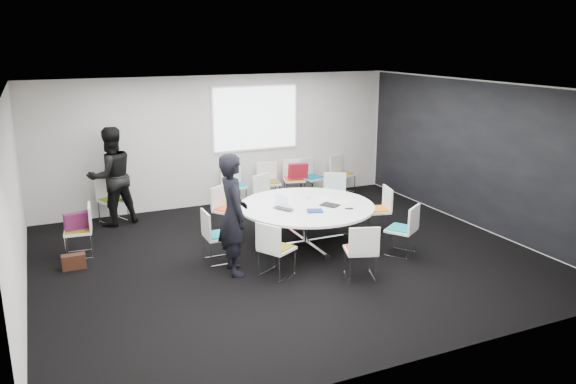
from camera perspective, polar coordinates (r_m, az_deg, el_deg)
name	(u,v)px	position (r m, az deg, el deg)	size (l,w,h in m)	color
room_shell	(292,175)	(9.12, 0.43, 1.75)	(8.08, 7.08, 2.88)	black
conference_table	(306,214)	(9.87, 1.87, -2.28)	(2.38, 2.38, 0.73)	silver
projection_screen	(256,118)	(12.44, -3.30, 7.49)	(1.90, 0.03, 1.35)	white
chair_ring_a	(377,219)	(10.66, 9.00, -2.71)	(0.54, 0.55, 0.88)	silver
chair_ring_b	(334,203)	(11.54, 4.74, -1.17)	(0.62, 0.61, 0.88)	silver
chair_ring_c	(268,205)	(11.42, -2.02, -1.30)	(0.60, 0.59, 0.88)	silver
chair_ring_d	(228,218)	(10.61, -6.14, -2.69)	(0.63, 0.63, 0.88)	silver
chair_ring_e	(218,246)	(9.27, -7.10, -5.43)	(0.45, 0.46, 0.88)	silver
chair_ring_f	(276,259)	(8.66, -1.20, -6.83)	(0.62, 0.62, 0.88)	silver
chair_ring_g	(361,261)	(8.65, 7.38, -6.98)	(0.58, 0.57, 0.88)	silver
chair_ring_h	(401,239)	(9.67, 11.45, -4.72)	(0.63, 0.63, 0.88)	silver
chair_back_a	(234,194)	(12.26, -5.49, -0.18)	(0.46, 0.45, 0.88)	silver
chair_back_b	(269,190)	(12.50, -1.97, 0.18)	(0.52, 0.51, 0.88)	silver
chair_back_c	(294,187)	(12.79, 0.61, 0.54)	(0.57, 0.56, 0.88)	silver
chair_back_d	(312,185)	(12.96, 2.45, 0.72)	(0.58, 0.58, 0.88)	silver
chair_back_e	(342,181)	(13.33, 5.54, 1.08)	(0.60, 0.60, 0.88)	silver
chair_spare_left	(80,240)	(10.06, -20.38, -4.62)	(0.49, 0.50, 0.88)	silver
chair_person_back	(113,208)	(11.70, -17.37, -1.60)	(0.61, 0.60, 0.88)	silver
person_main	(233,214)	(8.61, -5.59, -2.27)	(0.69, 0.45, 1.90)	black
person_back	(111,176)	(11.37, -17.51, 1.52)	(0.94, 0.73, 1.93)	black
laptop	(285,208)	(9.58, -0.27, -1.64)	(0.37, 0.24, 0.03)	#333338
laptop_lid	(282,201)	(9.60, -0.66, -0.88)	(0.30, 0.02, 0.22)	silver
notebook_black	(330,205)	(9.80, 4.28, -1.32)	(0.22, 0.30, 0.02)	black
tablet_folio	(315,211)	(9.44, 2.75, -1.93)	(0.26, 0.20, 0.03)	navy
papers_right	(324,198)	(10.22, 3.68, -0.66)	(0.30, 0.21, 0.00)	silver
papers_front	(340,202)	(10.01, 5.32, -1.04)	(0.30, 0.21, 0.00)	white
cup	(308,197)	(10.13, 2.07, -0.52)	(0.08, 0.08, 0.09)	white
phone	(349,209)	(9.64, 6.23, -1.69)	(0.14, 0.07, 0.01)	black
maroon_bag	(77,221)	(9.95, -20.66, -2.76)	(0.40, 0.14, 0.28)	#58173C
brown_bag	(74,262)	(9.60, -20.93, -6.63)	(0.36, 0.16, 0.24)	#341A10
red_jacket	(298,171)	(12.49, 1.03, 2.18)	(0.44, 0.10, 0.35)	#A91424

